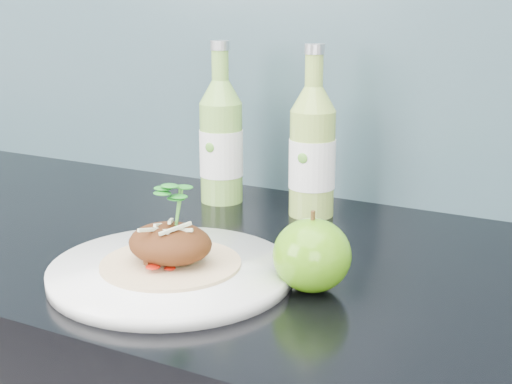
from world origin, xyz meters
TOP-DOWN VIEW (x-y plane):
  - dinner_plate at (-0.02, 1.57)m, footprint 0.36×0.36m
  - pork_taco at (-0.02, 1.57)m, footprint 0.16×0.16m
  - green_apple at (0.14, 1.61)m, footprint 0.09×0.09m
  - cider_bottle_left at (-0.14, 1.87)m, footprint 0.07×0.07m
  - cider_bottle_right at (0.02, 1.87)m, footprint 0.09×0.09m

SIDE VIEW (x-z plane):
  - dinner_plate at x=-0.02m, z-range 0.90..0.92m
  - green_apple at x=0.14m, z-range 0.90..0.99m
  - pork_taco at x=-0.02m, z-range 0.89..1.00m
  - cider_bottle_left at x=-0.14m, z-range 0.87..1.12m
  - cider_bottle_right at x=0.02m, z-range 0.87..1.12m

